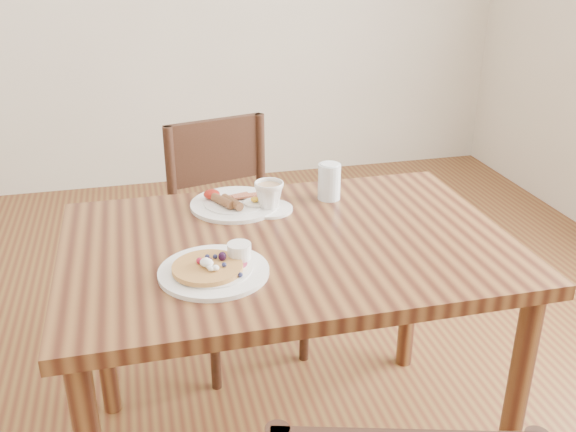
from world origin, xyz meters
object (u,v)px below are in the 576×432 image
at_px(teacup_saucer, 269,198).
at_px(chair_far, 232,229).
at_px(water_glass, 329,182).
at_px(breakfast_plate, 234,203).
at_px(dining_table, 288,272).
at_px(pancake_plate, 215,268).

bearing_deg(teacup_saucer, chair_far, 96.57).
relative_size(chair_far, water_glass, 7.87).
bearing_deg(teacup_saucer, breakfast_plate, 151.57).
xyz_separation_m(dining_table, teacup_saucer, (-0.01, 0.21, 0.14)).
bearing_deg(dining_table, breakfast_plate, 111.85).
bearing_deg(dining_table, chair_far, 95.03).
xyz_separation_m(dining_table, chair_far, (-0.06, 0.64, -0.16)).
xyz_separation_m(chair_far, teacup_saucer, (0.05, -0.43, 0.30)).
bearing_deg(teacup_saucer, water_glass, 12.44).
distance_m(chair_far, breakfast_plate, 0.47).
bearing_deg(teacup_saucer, dining_table, -88.23).
height_order(teacup_saucer, water_glass, water_glass).
distance_m(chair_far, water_glass, 0.56).
bearing_deg(breakfast_plate, dining_table, -68.15).
distance_m(pancake_plate, water_glass, 0.56).
xyz_separation_m(dining_table, breakfast_plate, (-0.10, 0.26, 0.11)).
height_order(dining_table, pancake_plate, pancake_plate).
xyz_separation_m(pancake_plate, water_glass, (0.41, 0.39, 0.04)).
relative_size(chair_far, pancake_plate, 3.26).
height_order(dining_table, chair_far, chair_far).
relative_size(chair_far, teacup_saucer, 6.29).
relative_size(dining_table, teacup_saucer, 8.57).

